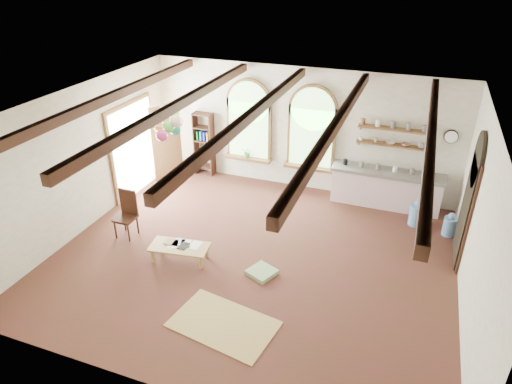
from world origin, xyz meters
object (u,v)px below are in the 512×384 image
at_px(kitchen_counter, 386,188).
at_px(side_chair, 127,223).
at_px(coffee_table, 179,248).
at_px(balloon_cluster, 165,122).

distance_m(kitchen_counter, side_chair, 6.23).
bearing_deg(coffee_table, side_chair, 164.78).
bearing_deg(kitchen_counter, coffee_table, -133.90).
relative_size(coffee_table, balloon_cluster, 1.09).
xyz_separation_m(kitchen_counter, side_chair, (-5.22, -3.39, -0.17)).
distance_m(kitchen_counter, coffee_table, 5.30).
distance_m(coffee_table, balloon_cluster, 2.78).
height_order(coffee_table, side_chair, side_chair).
distance_m(side_chair, balloon_cluster, 2.39).
relative_size(kitchen_counter, balloon_cluster, 2.31).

